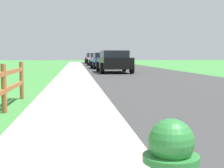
# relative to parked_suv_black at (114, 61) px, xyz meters

# --- Properties ---
(ground_plane) EXTENTS (120.00, 120.00, 0.00)m
(ground_plane) POSITION_rel_parked_suv_black_xyz_m (-1.75, 2.03, -0.79)
(ground_plane) COLOR #3D853B
(road_asphalt) EXTENTS (7.00, 66.00, 0.01)m
(road_asphalt) POSITION_rel_parked_suv_black_xyz_m (1.75, 4.03, -0.78)
(road_asphalt) COLOR #383838
(road_asphalt) RESTS_ON ground
(curb_concrete) EXTENTS (6.00, 66.00, 0.01)m
(curb_concrete) POSITION_rel_parked_suv_black_xyz_m (-4.75, 4.03, -0.78)
(curb_concrete) COLOR #BAA7A1
(curb_concrete) RESTS_ON ground
(grass_verge) EXTENTS (5.00, 66.00, 0.00)m
(grass_verge) POSITION_rel_parked_suv_black_xyz_m (-6.25, 4.03, -0.78)
(grass_verge) COLOR #3D853B
(grass_verge) RESTS_ON ground
(parked_suv_black) EXTENTS (2.28, 4.58, 1.51)m
(parked_suv_black) POSITION_rel_parked_suv_black_xyz_m (0.00, 0.00, 0.00)
(parked_suv_black) COLOR black
(parked_suv_black) RESTS_ON ground
(parked_car_blue) EXTENTS (2.27, 4.40, 1.43)m
(parked_car_blue) POSITION_rel_parked_suv_black_xyz_m (-0.11, 7.35, -0.06)
(parked_car_blue) COLOR navy
(parked_car_blue) RESTS_ON ground
(parked_car_silver) EXTENTS (2.30, 4.87, 1.45)m
(parked_car_silver) POSITION_rel_parked_suv_black_xyz_m (-0.11, 16.37, -0.02)
(parked_car_silver) COLOR #B7BABF
(parked_car_silver) RESTS_ON ground
(parked_car_red) EXTENTS (2.19, 4.71, 1.55)m
(parked_car_red) POSITION_rel_parked_suv_black_xyz_m (-0.14, 26.99, 0.01)
(parked_car_red) COLOR maroon
(parked_car_red) RESTS_ON ground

